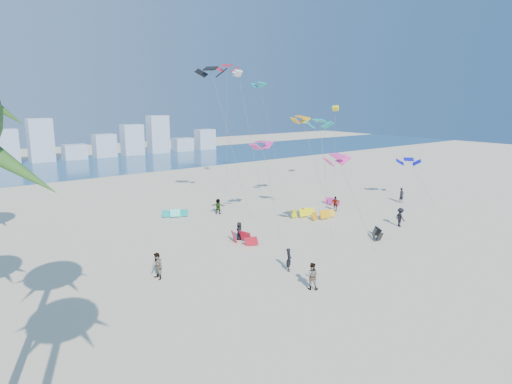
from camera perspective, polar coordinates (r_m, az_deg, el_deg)
ground at (r=26.44m, az=17.09°, el=-16.10°), size 220.00×220.00×0.00m
ocean at (r=88.07m, az=-24.71°, el=2.71°), size 220.00×220.00×0.00m
kitesurfer_near at (r=32.70m, az=4.17°, el=-8.49°), size 0.71×0.73×1.68m
kitesurfer_mid at (r=29.83m, az=7.04°, el=-10.46°), size 1.09×1.10×1.80m
kitesurfers_far at (r=43.22m, az=4.87°, el=-3.42°), size 33.95×16.25×1.86m
grounded_kites at (r=44.86m, az=4.31°, el=-3.42°), size 18.91×19.27×0.94m
flying_kites at (r=51.40m, az=3.39°, el=11.09°), size 25.94×32.89×16.97m
distant_skyline at (r=97.19m, az=-26.94°, el=5.09°), size 85.00×3.00×8.40m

